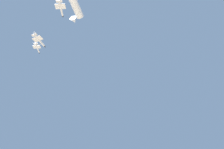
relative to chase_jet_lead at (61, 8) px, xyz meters
The scene contains 3 objects.
chase_jet_lead is the anchor object (origin of this frame).
chase_jet_left_wing 79.41m from the chase_jet_lead, ahead, with size 12.63×13.03×4.00m.
chase_jet_right_wing 31.14m from the chase_jet_lead, ahead, with size 9.06×15.10×4.00m.
Camera 1 is at (-54.09, 90.52, 3.95)m, focal length 33.45 mm.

